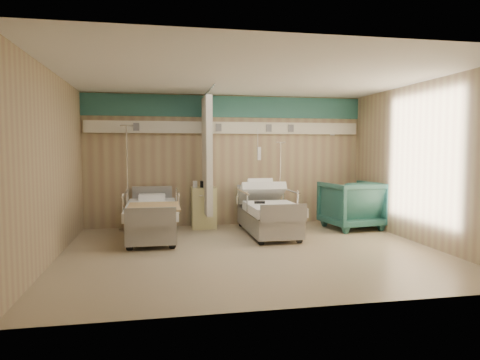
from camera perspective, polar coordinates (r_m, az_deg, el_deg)
The scene contains 13 objects.
ground at distance 7.00m, azimuth 1.59°, elevation -9.47°, with size 6.00×5.00×0.00m, color gray.
room_walls at distance 7.04m, azimuth 0.93°, elevation 5.89°, with size 6.04×5.04×2.82m.
bed_right at distance 8.31m, azimuth 3.72°, elevation -5.08°, with size 1.00×2.16×0.63m, color white, non-canonical shape.
bed_left at distance 8.05m, azimuth -11.69°, elevation -5.46°, with size 1.00×2.16×0.63m, color white, non-canonical shape.
bedside_cabinet at distance 8.97m, azimuth -4.88°, elevation -3.68°, with size 0.50×0.48×0.85m, color #D1CA82.
visitor_armchair at distance 9.15m, azimuth 14.64°, elevation -3.21°, with size 1.06×1.09×0.99m, color #20514A.
waffle_blanket at distance 9.05m, azimuth 14.57°, elevation 0.10°, with size 0.68×0.60×0.08m, color white.
iv_stand_right at distance 9.27m, azimuth 5.37°, elevation -3.79°, with size 0.32×0.32×1.80m.
iv_stand_left at distance 8.92m, azimuth -14.70°, elevation -3.78°, with size 0.38×0.38×2.13m.
call_remote at distance 8.01m, azimuth 2.63°, elevation -2.99°, with size 0.20×0.09×0.04m, color black.
tan_blanket at distance 7.55m, azimuth -11.43°, elevation -3.54°, with size 0.88×1.11×0.04m, color tan.
toiletry_bag at distance 8.91m, azimuth -4.55°, elevation -0.56°, with size 0.24×0.15×0.13m, color black.
white_cup at distance 8.87m, azimuth -6.02°, elevation -0.57°, with size 0.10×0.10×0.14m, color white.
Camera 1 is at (-1.46, -6.64, 1.66)m, focal length 32.00 mm.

